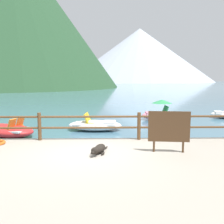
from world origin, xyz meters
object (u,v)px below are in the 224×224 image
object	(u,v)px
pedal_boat_0	(95,125)
sign_board	(169,127)
pedal_boat_1	(10,131)
dog_resting	(99,149)
pedal_boat_4	(160,113)

from	to	relation	value
pedal_boat_0	sign_board	bearing A→B (deg)	-65.60
sign_board	pedal_boat_1	bearing A→B (deg)	147.42
pedal_boat_0	pedal_boat_1	xyz separation A→B (m)	(-3.62, -1.30, 0.01)
pedal_boat_1	dog_resting	bearing A→B (deg)	-44.59
sign_board	pedal_boat_0	xyz separation A→B (m)	(-2.30, 5.08, -0.87)
dog_resting	pedal_boat_0	size ratio (longest dim) A/B	0.38
dog_resting	pedal_boat_4	size ratio (longest dim) A/B	0.47
dog_resting	pedal_boat_0	xyz separation A→B (m)	(-0.30, 5.16, -0.26)
pedal_boat_1	pedal_boat_4	xyz separation A→B (m)	(7.38, 4.39, 0.14)
pedal_boat_4	dog_resting	bearing A→B (deg)	-112.75
dog_resting	sign_board	bearing A→B (deg)	2.30
sign_board	pedal_boat_1	distance (m)	7.08
sign_board	dog_resting	distance (m)	2.09
sign_board	pedal_boat_4	world-z (taller)	sign_board
pedal_boat_0	pedal_boat_4	size ratio (longest dim) A/B	1.22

